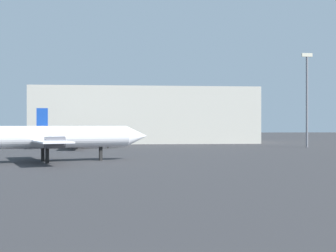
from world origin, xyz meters
TOP-DOWN VIEW (x-y plane):
  - airplane_on_taxiway at (-9.29, 49.47)m, footprint 26.86×19.12m
  - airplane_distant at (-8.95, 86.10)m, footprint 23.18×21.64m
  - light_mast_right at (41.72, 86.58)m, footprint 2.40×0.50m
  - terminal_building at (6.43, 120.49)m, footprint 61.87×26.90m

SIDE VIEW (x-z plane):
  - airplane_distant at x=-8.95m, z-range -1.73..6.90m
  - airplane_on_taxiway at x=-9.29m, z-range -1.92..8.74m
  - terminal_building at x=6.43m, z-range 0.00..15.49m
  - light_mast_right at x=41.72m, z-range 1.28..22.60m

